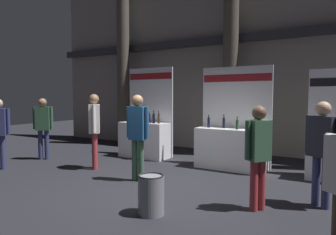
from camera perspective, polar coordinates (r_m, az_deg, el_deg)
The scene contains 10 objects.
ground_plane at distance 6.00m, azimuth -1.67°, elevation -13.15°, with size 29.19×29.19×0.00m, color black.
hall_colonnade at distance 9.93m, azimuth 12.75°, elevation 11.84°, with size 14.60×1.04×6.37m.
exhibitor_booth_0 at distance 8.90m, azimuth -4.30°, elevation -3.32°, with size 1.51×0.72×2.59m.
exhibitor_booth_1 at distance 7.63m, azimuth 11.73°, elevation -4.80°, with size 1.77×0.66×2.50m.
trash_bin at distance 4.72m, azimuth -3.16°, elevation -14.13°, with size 0.39×0.39×0.60m.
visitor_2 at distance 7.61m, azimuth -13.55°, elevation -1.21°, with size 0.42×0.43×1.82m.
visitor_3 at distance 5.41m, azimuth 26.76°, elevation -4.45°, with size 0.53×0.41×1.69m.
visitor_4 at distance 4.92m, azimuth 16.47°, elevation -5.74°, with size 0.38×0.41×1.62m.
visitor_5 at distance 6.38m, azimuth -5.67°, elevation -2.37°, with size 0.51×0.25×1.80m.
visitor_6 at distance 9.19m, azimuth -22.23°, elevation -0.99°, with size 0.45×0.41×1.71m.
Camera 1 is at (3.08, -4.83, 1.77)m, focal length 32.75 mm.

